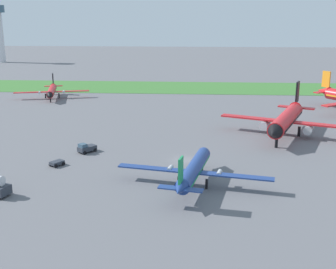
% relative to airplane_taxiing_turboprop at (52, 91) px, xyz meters
% --- Properties ---
extents(ground_plane, '(600.00, 600.00, 0.00)m').
position_rel_airplane_taxiing_turboprop_xyz_m(ground_plane, '(44.88, -59.62, -2.62)').
color(ground_plane, slate).
extents(grass_taxiway_strip, '(360.00, 28.00, 0.08)m').
position_rel_airplane_taxiing_turboprop_xyz_m(grass_taxiway_strip, '(44.88, 24.75, -2.58)').
color(grass_taxiway_strip, '#3D7533').
rests_on(grass_taxiway_strip, ground_plane).
extents(airplane_taxiing_turboprop, '(23.49, 20.25, 7.15)m').
position_rel_airplane_taxiing_turboprop_xyz_m(airplane_taxiing_turboprop, '(0.00, 0.00, 0.00)').
color(airplane_taxiing_turboprop, red).
rests_on(airplane_taxiing_turboprop, ground_plane).
extents(airplane_foreground_turboprop, '(24.91, 21.44, 7.53)m').
position_rel_airplane_taxiing_turboprop_xyz_m(airplane_foreground_turboprop, '(46.74, -72.42, 0.14)').
color(airplane_foreground_turboprop, navy).
rests_on(airplane_foreground_turboprop, ground_plane).
extents(airplane_midfield_jet, '(28.86, 28.66, 10.69)m').
position_rel_airplane_taxiing_turboprop_xyz_m(airplane_midfield_jet, '(67.22, -41.16, 1.23)').
color(airplane_midfield_jet, red).
rests_on(airplane_midfield_jet, ground_plane).
extents(pushback_tug_near_gate, '(3.68, 3.92, 1.95)m').
position_rel_airplane_taxiing_turboprop_xyz_m(pushback_tug_near_gate, '(25.38, -56.24, -1.70)').
color(pushback_tug_near_gate, '#2D333D').
rests_on(pushback_tug_near_gate, ground_plane).
extents(baggage_cart_by_runway, '(2.79, 2.95, 0.90)m').
position_rel_airplane_taxiing_turboprop_xyz_m(baggage_cart_by_runway, '(22.02, -64.47, -2.05)').
color(baggage_cart_by_runway, '#2D333D').
rests_on(baggage_cart_by_runway, ground_plane).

